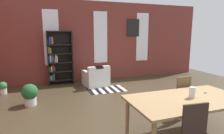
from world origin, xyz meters
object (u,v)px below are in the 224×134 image
dining_table (187,102)px  armchair_white (96,78)px  dining_chair_far_right (179,95)px  potted_plant_by_shelf (3,88)px  potted_plant_corner (30,94)px  bookshelf_tall (58,58)px  vase_on_table (192,92)px

dining_table → armchair_white: 3.94m
dining_chair_far_right → potted_plant_by_shelf: dining_chair_far_right is taller
dining_chair_far_right → potted_plant_by_shelf: size_ratio=2.44×
armchair_white → potted_plant_corner: size_ratio=1.57×
bookshelf_tall → potted_plant_corner: (-0.87, -1.95, -0.67)m
armchair_white → bookshelf_tall: bearing=150.3°
vase_on_table → potted_plant_corner: size_ratio=0.34×
bookshelf_tall → dining_table: bearing=-67.6°
potted_plant_by_shelf → potted_plant_corner: bearing=-55.5°
potted_plant_corner → armchair_white: bearing=30.6°
dining_chair_far_right → armchair_white: bearing=109.9°
bookshelf_tall → armchair_white: bearing=-29.7°
dining_table → potted_plant_by_shelf: bearing=133.0°
dining_chair_far_right → armchair_white: (-1.12, 3.09, -0.23)m
potted_plant_by_shelf → potted_plant_corner: 1.54m
dining_table → potted_plant_corner: bearing=136.4°
armchair_white → dining_table: bearing=-80.5°
vase_on_table → armchair_white: 3.98m
dining_table → dining_chair_far_right: 0.92m
dining_chair_far_right → bookshelf_tall: (-2.35, 3.80, 0.47)m
dining_table → potted_plant_corner: (-2.75, 2.62, -0.37)m
armchair_white → potted_plant_by_shelf: 2.97m
armchair_white → potted_plant_corner: (-2.10, -1.24, 0.03)m
bookshelf_tall → potted_plant_by_shelf: bookshelf_tall is taller
potted_plant_by_shelf → potted_plant_corner: (0.87, -1.27, 0.10)m
potted_plant_corner → vase_on_table: bearing=-42.7°
vase_on_table → dining_chair_far_right: size_ratio=0.20×
vase_on_table → potted_plant_corner: 3.90m
vase_on_table → dining_chair_far_right: bearing=64.0°
dining_chair_far_right → bookshelf_tall: size_ratio=0.49×
dining_table → vase_on_table: (0.09, 0.00, 0.17)m
bookshelf_tall → potted_plant_corner: size_ratio=3.44×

